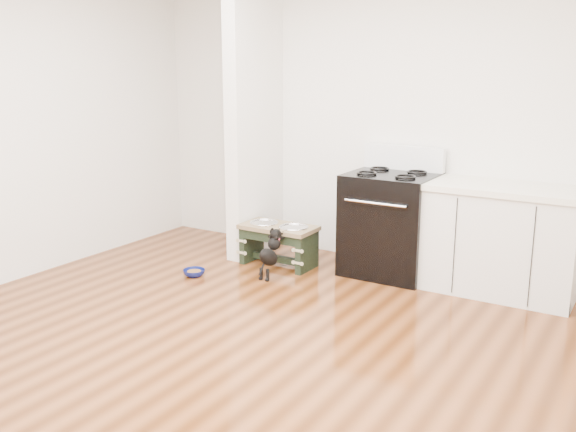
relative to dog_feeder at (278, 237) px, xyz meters
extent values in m
plane|color=#46220C|center=(0.73, -1.83, -0.28)|extent=(5.00, 5.00, 0.00)
plane|color=silver|center=(0.73, 0.67, 1.07)|extent=(5.00, 0.00, 5.00)
cube|color=silver|center=(-0.44, 0.27, 1.07)|extent=(0.15, 0.80, 2.70)
cube|color=black|center=(0.98, 0.33, 0.18)|extent=(0.76, 0.65, 0.92)
cube|color=black|center=(0.98, 0.02, 0.12)|extent=(0.58, 0.02, 0.50)
cylinder|color=silver|center=(0.98, -0.02, 0.44)|extent=(0.56, 0.02, 0.02)
cube|color=white|center=(0.98, 0.60, 0.75)|extent=(0.76, 0.08, 0.22)
torus|color=black|center=(0.80, 0.19, 0.65)|extent=(0.18, 0.18, 0.02)
torus|color=black|center=(1.16, 0.19, 0.65)|extent=(0.18, 0.18, 0.02)
torus|color=black|center=(0.80, 0.47, 0.65)|extent=(0.18, 0.18, 0.02)
torus|color=black|center=(1.16, 0.47, 0.65)|extent=(0.18, 0.18, 0.02)
cube|color=silver|center=(1.96, 0.35, 0.15)|extent=(1.20, 0.60, 0.86)
cube|color=beige|center=(1.96, 0.35, 0.61)|extent=(1.24, 0.64, 0.05)
cube|color=black|center=(1.96, 0.09, -0.23)|extent=(1.20, 0.06, 0.10)
cube|color=black|center=(-0.31, 0.01, -0.10)|extent=(0.06, 0.34, 0.35)
cube|color=black|center=(0.31, 0.01, -0.10)|extent=(0.06, 0.34, 0.35)
cube|color=black|center=(0.00, -0.15, 0.03)|extent=(0.56, 0.03, 0.09)
cube|color=black|center=(0.00, 0.01, -0.22)|extent=(0.56, 0.06, 0.06)
cube|color=brown|center=(0.00, 0.01, 0.09)|extent=(0.71, 0.38, 0.04)
cylinder|color=silver|center=(-0.17, 0.01, 0.09)|extent=(0.24, 0.24, 0.04)
cylinder|color=silver|center=(0.17, 0.01, 0.09)|extent=(0.24, 0.24, 0.04)
torus|color=silver|center=(-0.17, 0.01, 0.12)|extent=(0.28, 0.28, 0.02)
torus|color=silver|center=(0.17, 0.01, 0.12)|extent=(0.28, 0.28, 0.02)
cylinder|color=black|center=(0.09, -0.43, -0.22)|extent=(0.03, 0.03, 0.11)
cylinder|color=black|center=(0.16, -0.43, -0.22)|extent=(0.03, 0.03, 0.11)
sphere|color=black|center=(0.09, -0.44, -0.27)|extent=(0.04, 0.04, 0.04)
sphere|color=black|center=(0.16, -0.44, -0.27)|extent=(0.04, 0.04, 0.04)
ellipsoid|color=black|center=(0.13, -0.36, -0.08)|extent=(0.12, 0.29, 0.26)
sphere|color=black|center=(0.13, -0.27, 0.02)|extent=(0.12, 0.12, 0.12)
sphere|color=black|center=(0.13, -0.24, 0.10)|extent=(0.10, 0.10, 0.10)
sphere|color=black|center=(0.09, -0.17, 0.10)|extent=(0.03, 0.03, 0.03)
sphere|color=black|center=(0.16, -0.17, 0.10)|extent=(0.03, 0.03, 0.03)
cylinder|color=black|center=(0.13, -0.47, -0.17)|extent=(0.02, 0.08, 0.09)
torus|color=#F24758|center=(0.13, -0.25, 0.06)|extent=(0.10, 0.06, 0.09)
imported|color=#0C1456|center=(-0.48, -0.67, -0.25)|extent=(0.22, 0.22, 0.06)
cylinder|color=brown|center=(-0.48, -0.67, -0.24)|extent=(0.13, 0.13, 0.03)
camera|label=1|loc=(3.12, -4.92, 1.61)|focal=40.00mm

